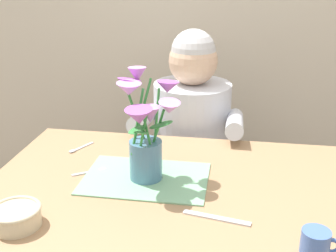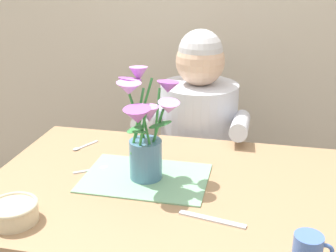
% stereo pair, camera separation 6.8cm
% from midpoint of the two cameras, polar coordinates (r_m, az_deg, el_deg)
% --- Properties ---
extents(dining_table, '(1.20, 0.80, 0.74)m').
position_cam_midpoint_polar(dining_table, '(1.43, 2.10, -11.21)').
color(dining_table, '#9E7A56').
rests_on(dining_table, ground_plane).
extents(seated_person, '(0.45, 0.47, 1.14)m').
position_cam_midpoint_polar(seated_person, '(2.01, 4.86, -3.85)').
color(seated_person, '#4C4C56').
rests_on(seated_person, ground_plane).
extents(striped_placemat, '(0.40, 0.28, 0.00)m').
position_cam_midpoint_polar(striped_placemat, '(1.42, -1.58, -6.79)').
color(striped_placemat, '#7AB289').
rests_on(striped_placemat, dining_table).
extents(flower_vase, '(0.23, 0.25, 0.35)m').
position_cam_midpoint_polar(flower_vase, '(1.35, -1.60, -0.39)').
color(flower_vase, teal).
rests_on(flower_vase, dining_table).
extents(ceramic_bowl, '(0.14, 0.14, 0.06)m').
position_cam_midpoint_polar(ceramic_bowl, '(1.26, -18.09, -10.60)').
color(ceramic_bowl, beige).
rests_on(ceramic_bowl, dining_table).
extents(dinner_knife, '(0.19, 0.05, 0.00)m').
position_cam_midpoint_polar(dinner_knife, '(1.23, 7.39, -12.03)').
color(dinner_knife, silver).
rests_on(dinner_knife, dining_table).
extents(tea_cup, '(0.09, 0.07, 0.08)m').
position_cam_midpoint_polar(tea_cup, '(1.10, 19.60, -15.10)').
color(tea_cup, '#476BB7').
rests_on(tea_cup, dining_table).
extents(spoon_0, '(0.07, 0.11, 0.01)m').
position_cam_midpoint_polar(spoon_0, '(1.67, -10.08, -2.73)').
color(spoon_0, silver).
rests_on(spoon_0, dining_table).
extents(spoon_1, '(0.11, 0.08, 0.01)m').
position_cam_midpoint_polar(spoon_1, '(1.49, -8.05, -5.59)').
color(spoon_1, silver).
rests_on(spoon_1, dining_table).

